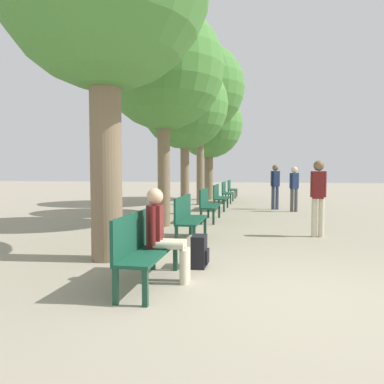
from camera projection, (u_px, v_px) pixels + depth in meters
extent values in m
plane|color=gray|center=(284.00, 295.00, 4.45)|extent=(80.00, 80.00, 0.00)
cube|color=#144733|center=(150.00, 252.00, 4.82)|extent=(0.43, 1.58, 0.04)
cube|color=#144733|center=(135.00, 231.00, 4.84)|extent=(0.04, 1.58, 0.49)
cube|color=#19422D|center=(145.00, 288.00, 4.07)|extent=(0.06, 0.06, 0.41)
cube|color=#19422D|center=(175.00, 257.00, 5.54)|extent=(0.06, 0.06, 0.41)
cube|color=#19422D|center=(116.00, 286.00, 4.13)|extent=(0.06, 0.06, 0.41)
cube|color=#19422D|center=(153.00, 256.00, 5.60)|extent=(0.06, 0.06, 0.41)
cube|color=#144733|center=(192.00, 220.00, 7.87)|extent=(0.43, 1.58, 0.04)
cube|color=#144733|center=(183.00, 208.00, 7.88)|extent=(0.04, 1.58, 0.49)
cube|color=#19422D|center=(194.00, 237.00, 7.12)|extent=(0.06, 0.06, 0.41)
cube|color=#19422D|center=(205.00, 226.00, 8.58)|extent=(0.06, 0.06, 0.41)
cube|color=#19422D|center=(176.00, 237.00, 7.18)|extent=(0.06, 0.06, 0.41)
cube|color=#19422D|center=(190.00, 225.00, 8.64)|extent=(0.06, 0.06, 0.41)
cube|color=#144733|center=(211.00, 206.00, 10.91)|extent=(0.43, 1.58, 0.04)
cube|color=#144733|center=(204.00, 197.00, 10.93)|extent=(0.04, 1.58, 0.49)
cube|color=#19422D|center=(213.00, 217.00, 10.16)|extent=(0.06, 0.06, 0.41)
cube|color=#19422D|center=(219.00, 211.00, 11.62)|extent=(0.06, 0.06, 0.41)
cube|color=#19422D|center=(201.00, 217.00, 10.22)|extent=(0.06, 0.06, 0.41)
cube|color=#19422D|center=(208.00, 211.00, 11.68)|extent=(0.06, 0.06, 0.41)
cube|color=#144733|center=(221.00, 198.00, 13.95)|extent=(0.43, 1.58, 0.04)
cube|color=#144733|center=(216.00, 191.00, 13.97)|extent=(0.04, 1.58, 0.49)
cube|color=#19422D|center=(224.00, 206.00, 13.20)|extent=(0.06, 0.06, 0.41)
cube|color=#19422D|center=(227.00, 203.00, 14.67)|extent=(0.06, 0.06, 0.41)
cube|color=#19422D|center=(214.00, 206.00, 13.26)|extent=(0.06, 0.06, 0.41)
cube|color=#19422D|center=(219.00, 202.00, 14.73)|extent=(0.06, 0.06, 0.41)
cube|color=#144733|center=(228.00, 193.00, 17.00)|extent=(0.43, 1.58, 0.04)
cube|color=#144733|center=(224.00, 187.00, 17.01)|extent=(0.04, 1.58, 0.49)
cube|color=#19422D|center=(231.00, 199.00, 16.25)|extent=(0.06, 0.06, 0.41)
cube|color=#19422D|center=(233.00, 197.00, 17.71)|extent=(0.06, 0.06, 0.41)
cube|color=#19422D|center=(223.00, 199.00, 16.31)|extent=(0.06, 0.06, 0.41)
cube|color=#19422D|center=(226.00, 197.00, 17.77)|extent=(0.06, 0.06, 0.41)
cube|color=#144733|center=(233.00, 190.00, 20.04)|extent=(0.43, 1.58, 0.04)
cube|color=#144733|center=(229.00, 185.00, 20.06)|extent=(0.04, 1.58, 0.49)
cube|color=#19422D|center=(235.00, 195.00, 19.29)|extent=(0.06, 0.06, 0.41)
cube|color=#19422D|center=(237.00, 193.00, 20.75)|extent=(0.06, 0.06, 0.41)
cube|color=#19422D|center=(228.00, 195.00, 19.35)|extent=(0.06, 0.06, 0.41)
cube|color=#19422D|center=(231.00, 193.00, 20.81)|extent=(0.06, 0.06, 0.41)
cylinder|color=#7A664C|center=(106.00, 152.00, 6.12)|extent=(0.51, 0.51, 3.57)
cylinder|color=#7A664C|center=(164.00, 165.00, 9.85)|extent=(0.33, 0.33, 3.25)
sphere|color=#478438|center=(163.00, 68.00, 9.70)|extent=(3.17, 3.17, 3.17)
cylinder|color=#7A664C|center=(185.00, 172.00, 12.65)|extent=(0.29, 0.29, 2.85)
sphere|color=#478438|center=(185.00, 105.00, 12.51)|extent=(2.92, 2.92, 2.92)
cylinder|color=#7A664C|center=(200.00, 159.00, 15.93)|extent=(0.31, 0.31, 3.93)
sphere|color=#478438|center=(200.00, 88.00, 15.75)|extent=(3.73, 3.73, 3.73)
cylinder|color=#7A664C|center=(209.00, 171.00, 18.63)|extent=(0.43, 0.43, 2.83)
sphere|color=#478438|center=(209.00, 124.00, 18.49)|extent=(3.34, 3.34, 3.34)
cylinder|color=beige|center=(169.00, 245.00, 4.89)|extent=(0.40, 0.12, 0.12)
cylinder|color=beige|center=(184.00, 267.00, 4.87)|extent=(0.12, 0.12, 0.45)
cylinder|color=beige|center=(171.00, 243.00, 5.03)|extent=(0.40, 0.12, 0.12)
cylinder|color=beige|center=(186.00, 264.00, 5.01)|extent=(0.12, 0.12, 0.45)
cube|color=maroon|center=(155.00, 226.00, 4.98)|extent=(0.19, 0.22, 0.57)
cylinder|color=maroon|center=(153.00, 226.00, 4.86)|extent=(0.08, 0.08, 0.52)
cylinder|color=maroon|center=(158.00, 223.00, 5.10)|extent=(0.08, 0.08, 0.52)
sphere|color=tan|center=(155.00, 196.00, 4.96)|extent=(0.22, 0.22, 0.22)
cube|color=black|center=(199.00, 251.00, 5.73)|extent=(0.21, 0.35, 0.49)
cube|color=black|center=(207.00, 256.00, 5.71)|extent=(0.04, 0.24, 0.22)
cylinder|color=#4C4C4C|center=(292.00, 200.00, 13.33)|extent=(0.12, 0.12, 0.81)
cylinder|color=#4C4C4C|center=(296.00, 200.00, 13.30)|extent=(0.12, 0.12, 0.81)
cube|color=navy|center=(294.00, 181.00, 13.27)|extent=(0.28, 0.27, 0.57)
cylinder|color=navy|center=(291.00, 181.00, 13.29)|extent=(0.08, 0.08, 0.54)
cylinder|color=navy|center=(298.00, 181.00, 13.25)|extent=(0.08, 0.08, 0.54)
sphere|color=beige|center=(294.00, 170.00, 13.25)|extent=(0.22, 0.22, 0.22)
cylinder|color=beige|center=(314.00, 218.00, 8.33)|extent=(0.12, 0.12, 0.86)
cylinder|color=beige|center=(321.00, 218.00, 8.30)|extent=(0.12, 0.12, 0.86)
cube|color=maroon|center=(318.00, 185.00, 8.27)|extent=(0.27, 0.25, 0.61)
cylinder|color=maroon|center=(312.00, 184.00, 8.29)|extent=(0.09, 0.09, 0.58)
cylinder|color=maroon|center=(324.00, 184.00, 8.25)|extent=(0.09, 0.09, 0.58)
sphere|color=brown|center=(319.00, 166.00, 8.25)|extent=(0.23, 0.23, 0.23)
cylinder|color=#384260|center=(273.00, 198.00, 14.08)|extent=(0.12, 0.12, 0.85)
cylinder|color=#384260|center=(277.00, 198.00, 14.06)|extent=(0.12, 0.12, 0.85)
cube|color=navy|center=(275.00, 179.00, 14.03)|extent=(0.27, 0.29, 0.60)
cylinder|color=navy|center=(272.00, 179.00, 14.05)|extent=(0.09, 0.09, 0.57)
cylinder|color=navy|center=(279.00, 179.00, 14.00)|extent=(0.09, 0.09, 0.57)
sphere|color=brown|center=(275.00, 168.00, 14.00)|extent=(0.23, 0.23, 0.23)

